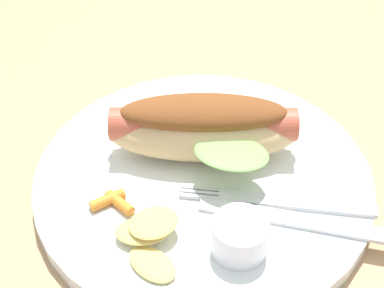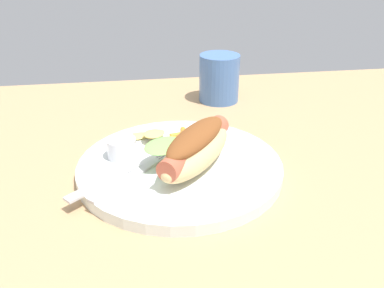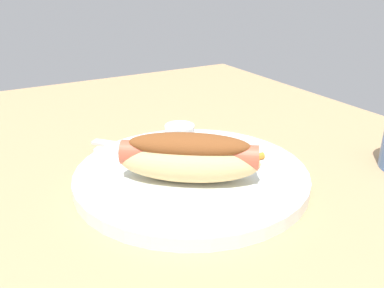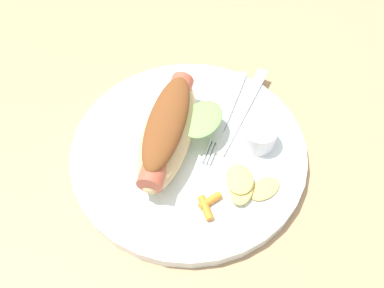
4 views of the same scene
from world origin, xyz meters
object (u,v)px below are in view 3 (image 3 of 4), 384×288
Objects in this scene: sauce_ramekin at (180,135)px; carrot_garnish at (250,157)px; knife at (143,149)px; fork at (148,155)px; plate at (191,176)px; chips_pile at (227,142)px; hot_dog at (189,156)px.

sauce_ramekin is 1.40× the size of carrot_garnish.
fork is at bearing -49.24° from knife.
plate is 8.67cm from sauce_ramekin.
sauce_ramekin is at bearing -128.74° from chips_pile.
carrot_garnish is (7.64, 10.91, 0.24)cm from fork.
hot_dog is (1.95, -1.47, 3.73)cm from plate.
knife is (-2.17, 0.33, -0.02)cm from fork.
sauce_ramekin is at bearing 161.50° from plate.
fork is 4.16× the size of carrot_garnish.
sauce_ramekin reaches higher than chips_pile.
chips_pile reaches higher than plate.
hot_dog is 5.68× the size of carrot_garnish.
fork and knife have the same top height.
hot_dog reaches higher than knife.
hot_dog is at bearing -22.65° from sauce_ramekin.
sauce_ramekin is 5.89cm from fork.
fork is at bearing -125.01° from carrot_garnish.
sauce_ramekin reaches higher than knife.
plate is 9.07cm from knife.
sauce_ramekin reaches higher than fork.
hot_dog is 11.00cm from knife.
knife is at bearing -132.86° from carrot_garnish.
knife is at bearing -114.90° from chips_pile.
plate is at bearing 88.89° from hot_dog.
chips_pile is at bearing 116.20° from plate.
fork is 0.79× the size of knife.
plate is at bearing -24.01° from knife.
knife reaches higher than plate.
plate is at bearing -98.34° from carrot_garnish.
chips_pile is (4.12, 5.13, -0.59)cm from sauce_ramekin.
sauce_ramekin is 0.27× the size of knife.
plate is 8.83cm from chips_pile.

